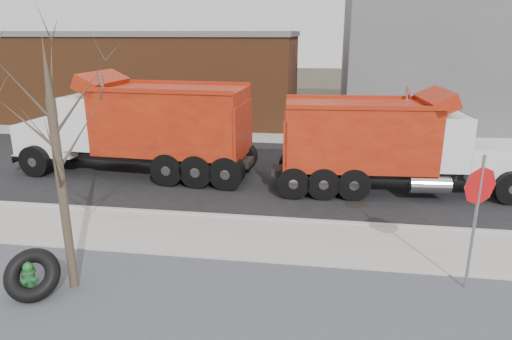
% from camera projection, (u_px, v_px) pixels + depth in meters
% --- Properties ---
extents(ground, '(120.00, 120.00, 0.00)m').
position_uv_depth(ground, '(244.00, 243.00, 11.69)').
color(ground, '#383328').
rests_on(ground, ground).
extents(gravel_verge, '(60.00, 5.00, 0.03)m').
position_uv_depth(gravel_verge, '(211.00, 326.00, 8.37)').
color(gravel_verge, slate).
rests_on(gravel_verge, ground).
extents(sidewalk, '(60.00, 2.50, 0.06)m').
position_uv_depth(sidewalk, '(246.00, 238.00, 11.92)').
color(sidewalk, '#9E9B93').
rests_on(sidewalk, ground).
extents(curb, '(60.00, 0.15, 0.11)m').
position_uv_depth(curb, '(253.00, 218.00, 13.14)').
color(curb, '#9E9B93').
rests_on(curb, ground).
extents(road, '(60.00, 9.40, 0.02)m').
position_uv_depth(road, '(272.00, 172.00, 17.65)').
color(road, black).
rests_on(road, ground).
extents(far_sidewalk, '(60.00, 2.00, 0.06)m').
position_uv_depth(far_sidewalk, '(285.00, 139.00, 23.04)').
color(far_sidewalk, '#9E9B93').
rests_on(far_sidewalk, ground).
extents(building_grey, '(12.00, 10.00, 8.00)m').
position_uv_depth(building_grey, '(451.00, 54.00, 26.29)').
color(building_grey, slate).
rests_on(building_grey, ground).
extents(building_brick, '(20.20, 8.20, 5.30)m').
position_uv_depth(building_brick, '(133.00, 75.00, 28.43)').
color(building_brick, brown).
rests_on(building_brick, ground).
extents(bare_tree, '(3.20, 3.20, 5.20)m').
position_uv_depth(bare_tree, '(55.00, 136.00, 8.73)').
color(bare_tree, '#382D23').
rests_on(bare_tree, ground).
extents(fire_hydrant, '(0.42, 0.41, 0.74)m').
position_uv_depth(fire_hydrant, '(30.00, 280.00, 9.32)').
color(fire_hydrant, '#2A7037').
rests_on(fire_hydrant, ground).
extents(truck_tire, '(1.30, 1.17, 1.05)m').
position_uv_depth(truck_tire, '(32.00, 275.00, 9.21)').
color(truck_tire, black).
rests_on(truck_tire, ground).
extents(stop_sign, '(0.71, 0.41, 2.92)m').
position_uv_depth(stop_sign, '(478.00, 201.00, 9.06)').
color(stop_sign, gray).
rests_on(stop_sign, ground).
extents(dump_truck_red_a, '(8.49, 2.89, 3.40)m').
position_uv_depth(dump_truck_red_a, '(390.00, 141.00, 15.06)').
color(dump_truck_red_a, black).
rests_on(dump_truck_red_a, ground).
extents(dump_truck_red_b, '(9.03, 3.08, 3.76)m').
position_uv_depth(dump_truck_red_b, '(142.00, 125.00, 16.83)').
color(dump_truck_red_b, black).
rests_on(dump_truck_red_b, ground).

